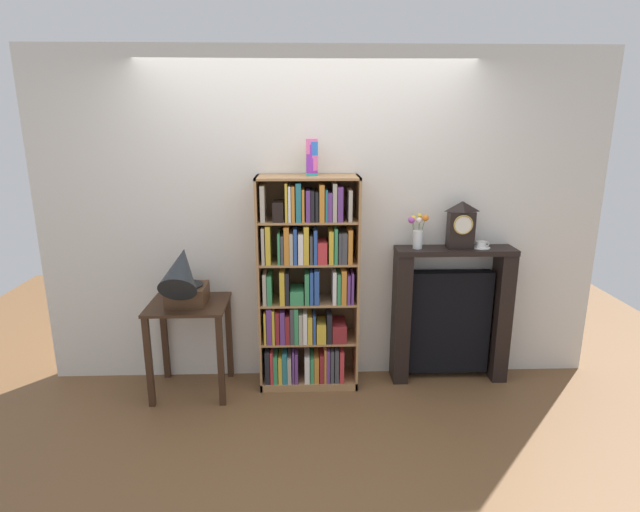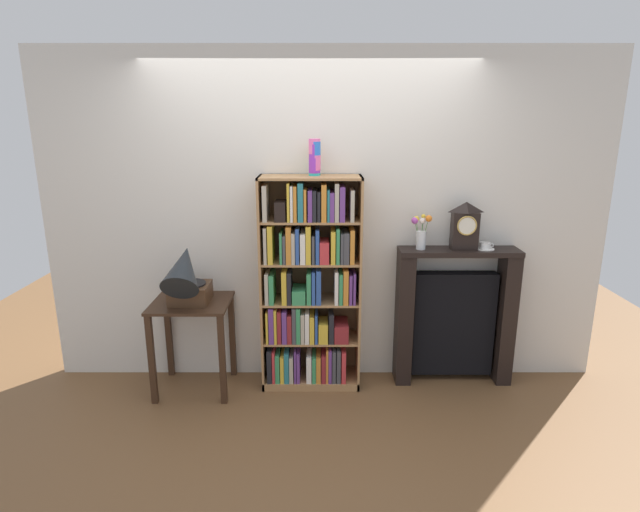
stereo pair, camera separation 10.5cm
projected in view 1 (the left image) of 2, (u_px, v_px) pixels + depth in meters
The scene contains 10 objects.
ground_plane at pixel (309, 391), 4.05m from camera, with size 7.42×6.40×0.02m, color brown.
wall_back at pixel (322, 221), 4.02m from camera, with size 4.42×0.08×2.60m, color silver.
bookshelf at pixel (307, 291), 3.95m from camera, with size 0.77×0.32×1.67m.
cup_stack at pixel (312, 157), 3.73m from camera, with size 0.09×0.09×0.27m.
side_table_left at pixel (190, 325), 3.90m from camera, with size 0.59×0.51×0.73m.
gramophone at pixel (183, 277), 3.70m from camera, with size 0.29×0.51×0.53m.
fireplace_mantel at pixel (450, 315), 4.12m from camera, with size 0.93×0.24×1.11m.
mantel_clock at pixel (461, 225), 3.90m from camera, with size 0.20×0.11×0.37m.
flower_vase at pixel (418, 231), 3.92m from camera, with size 0.15×0.12×0.27m.
teacup_with_saucer at pixel (481, 245), 3.95m from camera, with size 0.14×0.14×0.05m.
Camera 1 is at (-0.03, -3.63, 2.07)m, focal length 28.66 mm.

